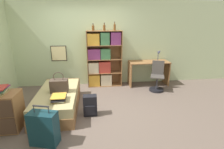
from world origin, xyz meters
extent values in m
plane|color=#66564C|center=(0.00, 0.00, 0.00)|extent=(14.00, 14.00, 0.00)
cube|color=beige|center=(0.00, 1.64, 1.30)|extent=(10.00, 0.06, 2.60)
cube|color=black|center=(-0.89, 1.59, 1.04)|extent=(0.47, 0.02, 0.47)
cube|color=beige|center=(-0.89, 1.58, 1.04)|extent=(0.43, 0.01, 0.43)
cube|color=olive|center=(-0.71, 0.00, 0.12)|extent=(0.91, 1.83, 0.24)
cube|color=tan|center=(-0.71, 0.00, 0.34)|extent=(0.88, 1.80, 0.20)
cube|color=olive|center=(-0.71, 0.89, 0.22)|extent=(0.91, 0.04, 0.44)
cube|color=#47382D|center=(-0.65, -0.03, 0.59)|extent=(0.39, 0.23, 0.29)
torus|color=#47382D|center=(-0.65, -0.03, 0.80)|extent=(0.23, 0.02, 0.23)
cube|color=#427A4C|center=(-0.60, -0.48, 0.45)|extent=(0.24, 0.29, 0.01)
cube|color=gold|center=(-0.59, -0.50, 0.46)|extent=(0.28, 0.30, 0.01)
cube|color=silver|center=(-0.59, -0.49, 0.47)|extent=(0.26, 0.31, 0.02)
cube|color=#232328|center=(-0.60, -0.49, 0.49)|extent=(0.33, 0.37, 0.02)
cube|color=#232328|center=(-0.57, -0.48, 0.51)|extent=(0.28, 0.28, 0.01)
cube|color=#232328|center=(-0.57, -0.50, 0.53)|extent=(0.23, 0.27, 0.02)
cube|color=gold|center=(-0.59, -0.49, 0.55)|extent=(0.30, 0.33, 0.01)
cube|color=#143842|center=(-0.73, -1.23, 0.30)|extent=(0.51, 0.35, 0.59)
cylinder|color=#2D2D33|center=(-0.85, -1.20, 0.65)|extent=(0.01, 0.01, 0.12)
cylinder|color=#2D2D33|center=(-0.60, -1.27, 0.65)|extent=(0.01, 0.01, 0.12)
cube|color=#2D2D33|center=(-0.73, -1.23, 0.71)|extent=(0.27, 0.09, 0.02)
cube|color=olive|center=(-1.60, -0.70, 0.37)|extent=(0.64, 0.48, 0.74)
cube|color=olive|center=(-0.02, 1.42, 0.86)|extent=(0.02, 0.32, 1.72)
cube|color=olive|center=(1.02, 1.42, 0.86)|extent=(0.02, 0.32, 1.72)
cube|color=olive|center=(0.50, 1.58, 0.86)|extent=(1.06, 0.01, 1.72)
cube|color=olive|center=(0.50, 1.42, 0.01)|extent=(1.02, 0.32, 0.02)
cube|color=olive|center=(0.50, 1.42, 0.43)|extent=(1.02, 0.32, 0.02)
cube|color=olive|center=(0.50, 1.42, 0.86)|extent=(1.02, 0.32, 0.02)
cube|color=olive|center=(0.50, 1.42, 1.29)|extent=(1.02, 0.32, 0.02)
cube|color=olive|center=(0.50, 1.42, 1.71)|extent=(1.02, 0.32, 0.02)
cube|color=gold|center=(0.17, 1.41, 0.20)|extent=(0.34, 0.24, 0.36)
cube|color=beige|center=(0.54, 1.41, 0.20)|extent=(0.34, 0.24, 0.35)
cube|color=beige|center=(0.15, 1.41, 0.61)|extent=(0.31, 0.24, 0.33)
cube|color=#B2382D|center=(0.50, 1.41, 0.61)|extent=(0.35, 0.24, 0.35)
cube|color=#7A336B|center=(0.18, 1.41, 1.03)|extent=(0.37, 0.24, 0.31)
cube|color=#427A4C|center=(0.53, 1.41, 1.03)|extent=(0.29, 0.24, 0.31)
cube|color=gold|center=(0.17, 1.41, 1.47)|extent=(0.35, 0.24, 0.34)
cube|color=#427A4C|center=(0.52, 1.41, 1.48)|extent=(0.26, 0.24, 0.36)
cube|color=#7A336B|center=(0.83, 1.41, 1.49)|extent=(0.30, 0.24, 0.37)
cylinder|color=brown|center=(0.18, 1.40, 1.79)|extent=(0.08, 0.08, 0.14)
cylinder|color=brown|center=(0.18, 1.40, 1.89)|extent=(0.03, 0.03, 0.04)
cylinder|color=#232328|center=(0.18, 1.40, 1.92)|extent=(0.03, 0.03, 0.02)
cylinder|color=brown|center=(0.50, 1.38, 1.80)|extent=(0.07, 0.07, 0.16)
cylinder|color=brown|center=(0.50, 1.38, 1.90)|extent=(0.03, 0.03, 0.05)
cylinder|color=#232328|center=(0.50, 1.38, 1.94)|extent=(0.03, 0.03, 0.02)
cylinder|color=brown|center=(0.81, 1.40, 1.81)|extent=(0.07, 0.07, 0.17)
cylinder|color=brown|center=(0.81, 1.40, 1.92)|extent=(0.03, 0.03, 0.05)
cylinder|color=#232328|center=(0.81, 1.40, 1.96)|extent=(0.03, 0.03, 0.02)
cube|color=olive|center=(1.89, 1.32, 0.76)|extent=(1.25, 0.53, 0.02)
cube|color=olive|center=(1.29, 1.32, 0.37)|extent=(0.03, 0.49, 0.75)
cube|color=olive|center=(2.50, 1.32, 0.37)|extent=(0.03, 0.49, 0.75)
cylinder|color=navy|center=(2.17, 1.31, 0.78)|extent=(0.10, 0.10, 0.02)
cylinder|color=navy|center=(2.17, 1.31, 0.92)|extent=(0.02, 0.02, 0.26)
cone|color=navy|center=(2.20, 1.31, 1.08)|extent=(0.13, 0.09, 0.13)
cylinder|color=black|center=(1.99, 0.79, 0.03)|extent=(0.42, 0.42, 0.06)
cylinder|color=#333338|center=(1.99, 0.79, 0.22)|extent=(0.05, 0.05, 0.43)
cube|color=#47423D|center=(1.99, 0.79, 0.45)|extent=(0.49, 0.49, 0.03)
cube|color=#47423D|center=(2.06, 0.95, 0.67)|extent=(0.33, 0.16, 0.41)
cube|color=black|center=(0.04, -0.37, 0.23)|extent=(0.30, 0.19, 0.46)
cube|color=black|center=(0.04, -0.48, 0.16)|extent=(0.21, 0.03, 0.21)
camera|label=1|loc=(0.12, -3.86, 2.05)|focal=28.00mm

